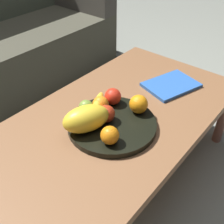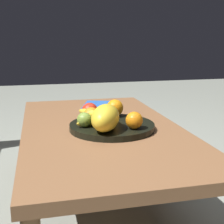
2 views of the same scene
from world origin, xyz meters
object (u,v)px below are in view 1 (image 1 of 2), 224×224
at_px(apple_front, 106,114).
at_px(banana_bunch, 98,108).
at_px(orange_right, 110,135).
at_px(apple_left, 113,97).
at_px(magazine, 171,85).
at_px(coffee_table, 115,123).
at_px(orange_left, 139,104).
at_px(apple_right, 86,107).
at_px(orange_front, 101,104).
at_px(fruit_bowl, 112,124).
at_px(melon_large_front, 86,119).

bearing_deg(apple_front, banana_bunch, 71.67).
height_order(orange_right, apple_left, apple_left).
bearing_deg(magazine, apple_front, -169.59).
distance_m(coffee_table, orange_left, 0.14).
distance_m(orange_left, apple_right, 0.22).
relative_size(orange_front, orange_left, 0.88).
relative_size(apple_left, magazine, 0.29).
xyz_separation_m(fruit_bowl, orange_left, (0.12, -0.04, 0.05)).
xyz_separation_m(orange_front, apple_right, (-0.05, 0.04, -0.00)).
distance_m(orange_left, orange_right, 0.22).
height_order(orange_left, magazine, orange_left).
height_order(melon_large_front, apple_right, melon_large_front).
height_order(fruit_bowl, banana_bunch, banana_bunch).
distance_m(orange_left, apple_left, 0.12).
xyz_separation_m(melon_large_front, apple_right, (0.07, 0.07, -0.02)).
height_order(orange_right, apple_right, orange_right).
height_order(orange_left, apple_left, orange_left).
height_order(apple_left, magazine, apple_left).
bearing_deg(apple_right, magazine, -18.88).
bearing_deg(apple_left, orange_front, 175.26).
distance_m(melon_large_front, apple_left, 0.20).
distance_m(apple_right, magazine, 0.47).
relative_size(apple_left, banana_bunch, 0.48).
distance_m(coffee_table, fruit_bowl, 0.09).
bearing_deg(fruit_bowl, orange_left, -18.87).
distance_m(apple_front, apple_left, 0.12).
bearing_deg(apple_right, melon_large_front, -135.49).
distance_m(fruit_bowl, melon_large_front, 0.12).
bearing_deg(apple_left, fruit_bowl, -142.05).
distance_m(melon_large_front, magazine, 0.52).
height_order(orange_front, magazine, orange_front).
bearing_deg(banana_bunch, apple_front, -108.33).
bearing_deg(melon_large_front, fruit_bowl, -26.75).
bearing_deg(orange_front, coffee_table, -56.05).
height_order(orange_left, orange_right, orange_left).
distance_m(orange_left, magazine, 0.30).
bearing_deg(magazine, apple_right, 178.74).
distance_m(coffee_table, apple_right, 0.15).
bearing_deg(banana_bunch, orange_right, -125.29).
distance_m(apple_front, banana_bunch, 0.06).
distance_m(orange_front, orange_left, 0.16).
height_order(orange_right, apple_front, apple_front).
bearing_deg(melon_large_front, apple_left, 8.61).
relative_size(coffee_table, orange_right, 17.96).
bearing_deg(apple_right, apple_front, -81.82).
bearing_deg(orange_right, apple_right, 68.91).
relative_size(orange_right, apple_front, 0.97).
relative_size(fruit_bowl, apple_front, 5.05).
relative_size(banana_bunch, magazine, 0.61).
bearing_deg(melon_large_front, orange_left, -22.45).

